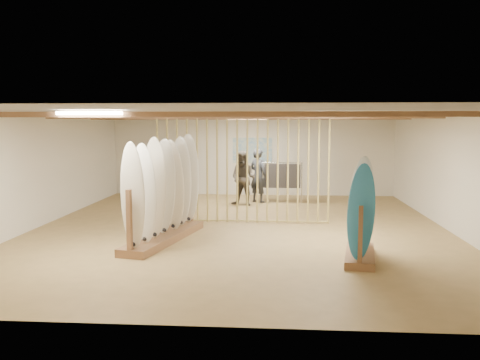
# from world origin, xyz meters

# --- Properties ---
(floor) EXTENTS (12.00, 12.00, 0.00)m
(floor) POSITION_xyz_m (0.00, 0.00, 0.00)
(floor) COLOR tan
(floor) RESTS_ON ground
(ceiling) EXTENTS (12.00, 12.00, 0.00)m
(ceiling) POSITION_xyz_m (0.00, 0.00, 2.80)
(ceiling) COLOR gray
(ceiling) RESTS_ON ground
(wall_back) EXTENTS (12.00, 0.00, 12.00)m
(wall_back) POSITION_xyz_m (0.00, 6.00, 1.40)
(wall_back) COLOR white
(wall_back) RESTS_ON ground
(wall_front) EXTENTS (12.00, 0.00, 12.00)m
(wall_front) POSITION_xyz_m (0.00, -6.00, 1.40)
(wall_front) COLOR white
(wall_front) RESTS_ON ground
(wall_left) EXTENTS (0.00, 12.00, 12.00)m
(wall_left) POSITION_xyz_m (-5.00, 0.00, 1.40)
(wall_left) COLOR white
(wall_left) RESTS_ON ground
(wall_right) EXTENTS (0.00, 12.00, 12.00)m
(wall_right) POSITION_xyz_m (5.00, 0.00, 1.40)
(wall_right) COLOR white
(wall_right) RESTS_ON ground
(ceiling_slats) EXTENTS (9.50, 6.12, 0.10)m
(ceiling_slats) POSITION_xyz_m (0.00, 0.00, 2.72)
(ceiling_slats) COLOR #8E6240
(ceiling_slats) RESTS_ON ground
(light_panels) EXTENTS (1.20, 0.35, 0.06)m
(light_panels) POSITION_xyz_m (0.00, 0.00, 2.74)
(light_panels) COLOR white
(light_panels) RESTS_ON ground
(bamboo_partition) EXTENTS (4.45, 0.05, 2.78)m
(bamboo_partition) POSITION_xyz_m (0.00, 0.80, 1.40)
(bamboo_partition) COLOR tan
(bamboo_partition) RESTS_ON ground
(poster) EXTENTS (1.40, 0.03, 0.90)m
(poster) POSITION_xyz_m (0.00, 5.98, 1.60)
(poster) COLOR #3880C4
(poster) RESTS_ON ground
(rack_left) EXTENTS (1.28, 3.21, 2.21)m
(rack_left) POSITION_xyz_m (-1.55, -1.39, 0.76)
(rack_left) COLOR #8E6240
(rack_left) RESTS_ON floor
(rack_right) EXTENTS (0.79, 1.71, 1.91)m
(rack_right) POSITION_xyz_m (2.47, -2.62, 0.65)
(rack_right) COLOR #8E6240
(rack_right) RESTS_ON floor
(clothing_rack_a) EXTENTS (1.33, 0.33, 1.42)m
(clothing_rack_a) POSITION_xyz_m (-2.75, 5.40, 0.93)
(clothing_rack_a) COLOR silver
(clothing_rack_a) RESTS_ON floor
(clothing_rack_b) EXTENTS (1.26, 0.33, 1.35)m
(clothing_rack_b) POSITION_xyz_m (1.06, 4.26, 0.88)
(clothing_rack_b) COLOR silver
(clothing_rack_b) RESTS_ON floor
(shopper_a) EXTENTS (0.88, 0.83, 1.99)m
(shopper_a) POSITION_xyz_m (0.28, 4.21, 1.00)
(shopper_a) COLOR #2A2C32
(shopper_a) RESTS_ON floor
(shopper_b) EXTENTS (1.12, 1.00, 1.93)m
(shopper_b) POSITION_xyz_m (-0.15, 3.57, 0.97)
(shopper_b) COLOR #3B352D
(shopper_b) RESTS_ON floor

